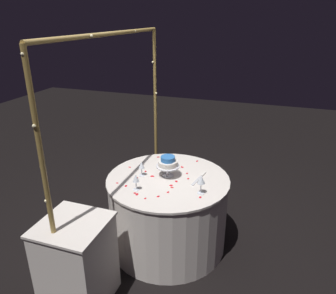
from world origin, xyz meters
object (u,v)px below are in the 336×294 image
decorative_arch (115,111)px  cake_knife (200,178)px  tiered_cake (168,163)px  wine_glass_0 (201,180)px  wine_glass_2 (142,166)px  side_table (77,262)px  main_table (168,212)px  wine_glass_1 (136,179)px

decorative_arch → cake_knife: decorative_arch is taller
tiered_cake → cake_knife: (0.05, -0.30, -0.13)m
wine_glass_0 → wine_glass_2: (0.14, 0.61, -0.02)m
cake_knife → wine_glass_2: bearing=103.4°
tiered_cake → wine_glass_0: bearing=-120.0°
decorative_arch → cake_knife: bearing=-82.8°
wine_glass_0 → wine_glass_2: wine_glass_0 is taller
side_table → wine_glass_0: wine_glass_0 is taller
wine_glass_0 → cake_knife: bearing=15.3°
cake_knife → wine_glass_0: bearing=-164.7°
main_table → wine_glass_2: size_ratio=8.08×
main_table → side_table: (-0.89, 0.45, -0.00)m
wine_glass_2 → wine_glass_1: bearing=-167.0°
wine_glass_0 → side_table: bearing=131.7°
side_table → tiered_cake: tiered_cake is taller
wine_glass_0 → cake_knife: wine_glass_0 is taller
side_table → wine_glass_2: size_ratio=5.15×
wine_glass_0 → wine_glass_2: 0.63m
wine_glass_1 → decorative_arch: bearing=47.6°
wine_glass_0 → wine_glass_1: wine_glass_0 is taller
wine_glass_1 → cake_knife: wine_glass_1 is taller
wine_glass_0 → wine_glass_1: bearing=102.7°
side_table → cake_knife: (0.98, -0.73, 0.38)m
side_table → tiered_cake: (0.93, -0.43, 0.51)m
wine_glass_1 → cake_knife: 0.62m
tiered_cake → wine_glass_1: 0.38m
side_table → wine_glass_0: (0.72, -0.80, 0.50)m
tiered_cake → wine_glass_2: (-0.07, 0.24, -0.03)m
wine_glass_0 → cake_knife: size_ratio=0.58×
tiered_cake → main_table: bearing=-159.4°
tiered_cake → decorative_arch: bearing=95.3°
decorative_arch → tiered_cake: 0.68m
wine_glass_0 → main_table: bearing=64.4°
side_table → wine_glass_1: 0.81m
decorative_arch → wine_glass_0: size_ratio=12.27×
decorative_arch → side_table: 1.32m
wine_glass_1 → wine_glass_2: wine_glass_1 is taller
cake_knife → decorative_arch: bearing=97.2°
wine_glass_2 → main_table: bearing=-83.7°
main_table → wine_glass_2: 0.54m
side_table → wine_glass_2: (0.86, -0.20, 0.48)m
wine_glass_0 → cake_knife: (0.27, 0.07, -0.12)m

